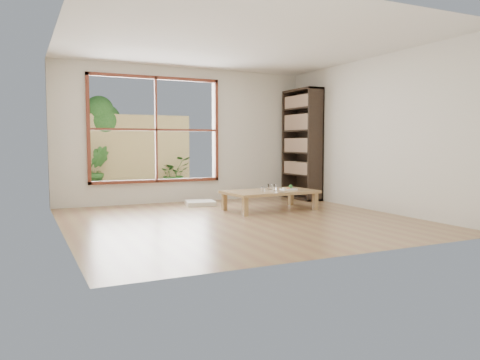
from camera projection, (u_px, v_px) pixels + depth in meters
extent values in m
plane|color=#95774A|center=(240.00, 220.00, 7.02)|extent=(5.00, 5.00, 0.00)
cube|color=#A37F4F|center=(270.00, 192.00, 8.01)|extent=(1.60, 0.97, 0.05)
cube|color=#A37F4F|center=(245.00, 207.00, 7.37)|extent=(0.08, 0.08, 0.29)
cube|color=#A37F4F|center=(224.00, 202.00, 8.00)|extent=(0.08, 0.08, 0.29)
cube|color=#A37F4F|center=(315.00, 201.00, 8.05)|extent=(0.08, 0.08, 0.29)
cube|color=#A37F4F|center=(291.00, 197.00, 8.68)|extent=(0.08, 0.08, 0.29)
cube|color=silver|center=(200.00, 203.00, 8.70)|extent=(0.61, 0.61, 0.08)
cube|color=black|center=(302.00, 144.00, 9.58)|extent=(0.36, 1.01, 2.24)
cylinder|color=silver|center=(275.00, 188.00, 7.85)|extent=(0.07, 0.07, 0.12)
cylinder|color=silver|center=(269.00, 187.00, 8.15)|extent=(0.07, 0.07, 0.10)
cylinder|color=silver|center=(271.00, 187.00, 8.14)|extent=(0.07, 0.07, 0.09)
cylinder|color=silver|center=(263.00, 188.00, 8.00)|extent=(0.06, 0.06, 0.07)
cube|color=white|center=(289.00, 189.00, 8.13)|extent=(0.28, 0.21, 0.02)
sphere|color=#2B692A|center=(291.00, 187.00, 8.19)|extent=(0.07, 0.07, 0.07)
cube|color=orange|center=(288.00, 188.00, 8.09)|extent=(0.05, 0.04, 0.02)
cube|color=beige|center=(284.00, 188.00, 8.13)|extent=(0.06, 0.05, 0.02)
cylinder|color=silver|center=(292.00, 189.00, 8.09)|extent=(0.15, 0.02, 0.01)
cube|color=#332A25|center=(143.00, 197.00, 9.96)|extent=(2.80, 2.00, 0.05)
cube|color=black|center=(138.00, 183.00, 9.52)|extent=(1.10, 0.41, 0.04)
cube|color=black|center=(116.00, 193.00, 9.18)|extent=(0.07, 0.07, 0.30)
cube|color=black|center=(112.00, 192.00, 9.38)|extent=(0.07, 0.07, 0.30)
cube|color=black|center=(163.00, 190.00, 9.69)|extent=(0.07, 0.07, 0.30)
cube|color=black|center=(159.00, 189.00, 9.89)|extent=(0.07, 0.07, 0.30)
cube|color=tan|center=(131.00, 154.00, 10.79)|extent=(2.80, 0.06, 1.80)
imported|color=#336525|center=(174.00, 173.00, 11.09)|extent=(0.84, 0.77, 0.81)
imported|color=#336525|center=(96.00, 170.00, 10.19)|extent=(0.60, 0.49, 1.06)
cylinder|color=#4C3D2D|center=(98.00, 158.00, 10.77)|extent=(0.14, 0.14, 1.60)
sphere|color=#336525|center=(103.00, 121.00, 10.75)|extent=(0.84, 0.84, 0.84)
sphere|color=#336525|center=(90.00, 130.00, 10.73)|extent=(0.70, 0.70, 0.70)
sphere|color=#336525|center=(99.00, 110.00, 10.60)|extent=(0.64, 0.64, 0.64)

